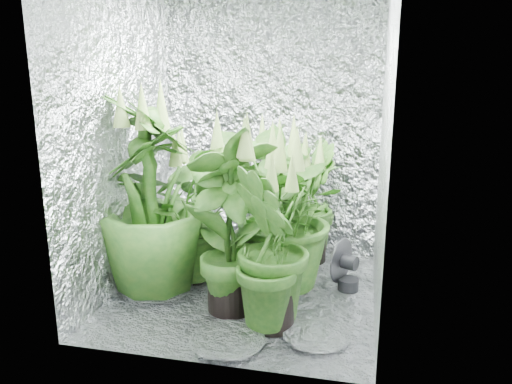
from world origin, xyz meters
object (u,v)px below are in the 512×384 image
object	(u,v)px
circulation_fan	(345,268)
plant_f	(230,221)
plant_b	(279,200)
plant_e	(278,215)
plant_d	(152,197)
plant_g	(273,249)
plant_a	(187,209)
plant_c	(308,205)

from	to	relation	value
circulation_fan	plant_f	bearing A→B (deg)	-122.76
plant_b	plant_e	bearing A→B (deg)	-80.51
plant_d	plant_f	xyz separation A→B (m)	(0.54, -0.15, -0.07)
plant_e	plant_g	xyz separation A→B (m)	(0.05, -0.44, -0.05)
plant_a	plant_b	world-z (taller)	plant_b
plant_a	plant_f	xyz separation A→B (m)	(0.40, -0.37, 0.06)
plant_d	plant_f	bearing A→B (deg)	-15.27
plant_f	plant_g	world-z (taller)	plant_f
plant_b	plant_d	bearing A→B (deg)	-140.07
plant_e	plant_f	distance (m)	0.37
plant_c	plant_d	bearing A→B (deg)	-140.69
plant_f	plant_g	xyz separation A→B (m)	(0.27, -0.15, -0.09)
plant_a	circulation_fan	xyz separation A→B (m)	(1.04, 0.05, -0.34)
plant_b	plant_d	distance (m)	0.91
plant_a	plant_g	distance (m)	0.85
plant_g	circulation_fan	bearing A→B (deg)	57.38
plant_a	plant_b	size ratio (longest dim) A/B	0.96
plant_e	plant_f	size ratio (longest dim) A/B	0.96
plant_c	plant_g	distance (m)	1.02
plant_b	plant_d	xyz separation A→B (m)	(-0.69, -0.58, 0.13)
plant_b	plant_d	size ratio (longest dim) A/B	0.81
plant_b	plant_c	bearing A→B (deg)	36.97
plant_g	plant_a	bearing A→B (deg)	142.26
plant_c	plant_e	xyz separation A→B (m)	(-0.12, -0.58, 0.08)
plant_e	plant_b	bearing A→B (deg)	99.49
plant_a	plant_c	bearing A→B (deg)	34.00
plant_c	circulation_fan	bearing A→B (deg)	-56.15
plant_c	circulation_fan	distance (m)	0.61
plant_a	plant_e	bearing A→B (deg)	-7.08
plant_a	plant_f	distance (m)	0.55
plant_e	circulation_fan	bearing A→B (deg)	17.14
plant_c	plant_d	distance (m)	1.16
plant_b	plant_c	world-z (taller)	plant_b
plant_b	plant_c	distance (m)	0.25
plant_b	plant_g	xyz separation A→B (m)	(0.12, -0.87, -0.03)
plant_g	plant_f	bearing A→B (deg)	151.40
plant_a	plant_d	xyz separation A→B (m)	(-0.14, -0.22, 0.13)
plant_a	plant_b	xyz separation A→B (m)	(0.55, 0.35, -0.00)
plant_a	plant_d	bearing A→B (deg)	-122.53
plant_c	plant_d	xyz separation A→B (m)	(-0.88, -0.72, 0.19)
circulation_fan	plant_a	bearing A→B (deg)	-153.32
plant_c	plant_f	world-z (taller)	plant_f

